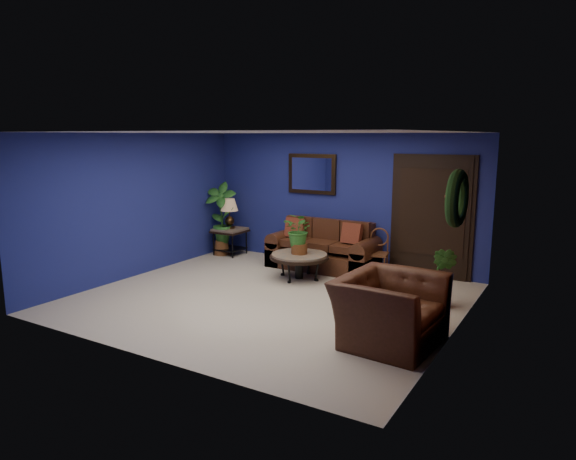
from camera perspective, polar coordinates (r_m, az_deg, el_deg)
The scene contains 18 objects.
floor at distance 7.93m, azimuth -2.02°, elevation -7.57°, with size 5.50×5.50×0.00m, color beige.
wall_back at distance 9.81m, azimuth 5.85°, elevation 3.36°, with size 5.50×0.04×2.50m, color navy.
wall_left at distance 9.40m, azimuth -16.35°, elevation 2.68°, with size 0.04×5.00×2.50m, color navy.
wall_right_brick at distance 6.59m, azimuth 18.47°, elevation -0.62°, with size 0.04×5.00×2.50m, color maroon.
ceiling at distance 7.54m, azimuth -2.15°, elevation 10.80°, with size 5.50×5.00×0.02m, color silver.
crown_molding at distance 6.48m, azimuth 18.82°, elevation 9.70°, with size 0.03×5.00×0.14m, color white.
wall_mirror at distance 10.00m, azimuth 2.66°, elevation 6.24°, with size 1.02×0.06×0.77m, color #3E2913.
closet_door at distance 9.22m, azimuth 15.66°, elevation 1.31°, with size 1.44×0.06×2.18m, color black.
wreath at distance 6.58m, azimuth 18.28°, elevation 3.35°, with size 0.72×0.72×0.16m, color black.
sofa at distance 9.65m, azimuth 4.07°, elevation -2.47°, with size 2.02×0.87×0.91m.
coffee_table at distance 8.90m, azimuth 1.26°, elevation -3.01°, with size 1.02×1.02×0.44m.
end_table at distance 10.74m, azimuth -6.47°, elevation -0.49°, with size 0.61×0.61×0.56m.
table_lamp at distance 10.65m, azimuth -6.52°, elevation 2.24°, with size 0.36×0.36×0.60m.
side_chair at distance 9.23m, azimuth 9.99°, elevation -2.08°, with size 0.42×0.42×0.84m.
armchair at distance 6.30m, azimuth 11.23°, elevation -8.71°, with size 1.25×1.09×0.81m, color #431F13.
coffee_plant at distance 8.80m, azimuth 1.27°, elevation -0.18°, with size 0.57×0.51×0.71m.
floor_plant at distance 7.76m, azimuth 16.78°, elevation -4.84°, with size 0.48×0.43×0.89m.
tall_plant at distance 10.68m, azimuth -7.48°, elevation 1.58°, with size 0.74×0.58×1.51m.
Camera 1 is at (4.08, -6.34, 2.46)m, focal length 32.00 mm.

